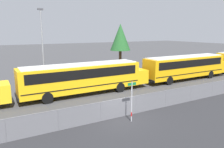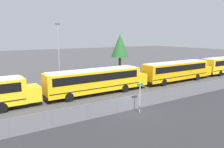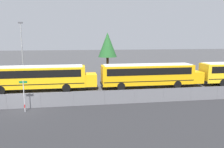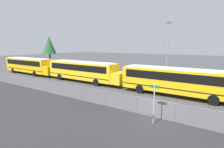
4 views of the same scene
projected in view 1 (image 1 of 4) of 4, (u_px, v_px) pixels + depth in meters
name	position (u px, v px, depth m)	size (l,w,h in m)	color
ground_plane	(119.00, 117.00, 16.53)	(200.00, 200.00, 0.00)	#424244
fence	(119.00, 108.00, 16.38)	(83.71, 0.07, 1.45)	#9EA0A5
school_bus_2	(85.00, 76.00, 22.19)	(13.91, 2.52, 3.17)	yellow
school_bus_3	(187.00, 66.00, 29.05)	(13.91, 2.52, 3.17)	#EDA80F
street_sign	(132.00, 101.00, 15.44)	(0.70, 0.09, 2.92)	#B7B7BC
light_pole	(43.00, 45.00, 24.60)	(0.60, 0.24, 8.85)	gray
tree_0	(120.00, 37.00, 34.50)	(3.22, 3.22, 7.56)	#51381E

